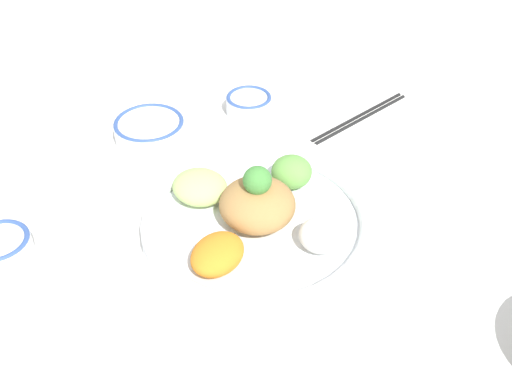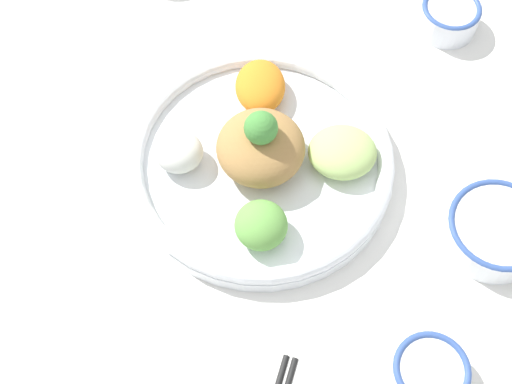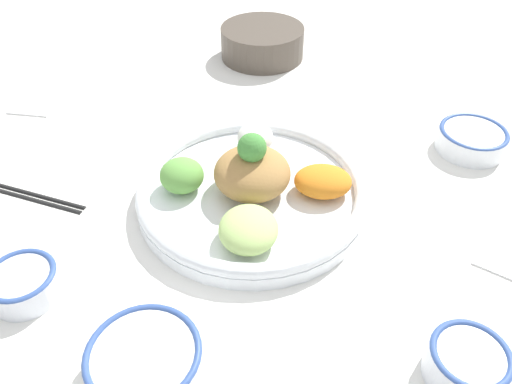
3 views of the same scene
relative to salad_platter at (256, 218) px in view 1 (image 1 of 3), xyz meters
The scene contains 7 objects.
ground_plane 0.04m from the salad_platter, 100.79° to the left, with size 2.40×2.40×0.00m, color white.
salad_platter is the anchor object (origin of this frame).
sauce_bowl_red 0.31m from the salad_platter, 63.47° to the left, with size 0.08×0.08×0.04m.
sauce_bowl_dark 0.29m from the salad_platter, 100.05° to the left, with size 0.12×0.12×0.04m.
rice_bowl_plain 0.35m from the salad_platter, 161.01° to the left, with size 0.08×0.08×0.04m.
chopsticks_pair_near 0.35m from the salad_platter, 28.68° to the left, with size 0.24×0.07×0.01m.
serving_spoon_extra 0.43m from the salad_platter, ahead, with size 0.13×0.07×0.01m.
Camera 1 is at (-0.30, -0.58, 0.59)m, focal length 42.00 mm.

